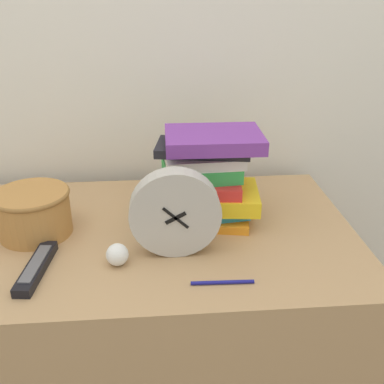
{
  "coord_description": "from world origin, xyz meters",
  "views": [
    {
      "loc": [
        0.08,
        -0.65,
        1.31
      ],
      "look_at": [
        0.16,
        0.3,
        0.86
      ],
      "focal_mm": 42.0,
      "sensor_mm": 36.0,
      "label": 1
    }
  ],
  "objects_px": {
    "book_stack": "(207,177)",
    "basket": "(33,211)",
    "crumpled_paper_ball": "(117,255)",
    "pen": "(222,282)",
    "tv_remote": "(36,267)",
    "desk_clock": "(175,213)"
  },
  "relations": [
    {
      "from": "book_stack",
      "to": "basket",
      "type": "bearing_deg",
      "value": -173.34
    },
    {
      "from": "crumpled_paper_ball",
      "to": "pen",
      "type": "xyz_separation_m",
      "value": [
        0.22,
        -0.09,
        -0.02
      ]
    },
    {
      "from": "desk_clock",
      "to": "tv_remote",
      "type": "distance_m",
      "value": 0.32
    },
    {
      "from": "tv_remote",
      "to": "crumpled_paper_ball",
      "type": "bearing_deg",
      "value": 4.65
    },
    {
      "from": "pen",
      "to": "tv_remote",
      "type": "bearing_deg",
      "value": 169.01
    },
    {
      "from": "crumpled_paper_ball",
      "to": "pen",
      "type": "distance_m",
      "value": 0.24
    },
    {
      "from": "desk_clock",
      "to": "crumpled_paper_ball",
      "type": "height_order",
      "value": "desk_clock"
    },
    {
      "from": "desk_clock",
      "to": "book_stack",
      "type": "distance_m",
      "value": 0.19
    },
    {
      "from": "crumpled_paper_ball",
      "to": "pen",
      "type": "relative_size",
      "value": 0.38
    },
    {
      "from": "basket",
      "to": "pen",
      "type": "height_order",
      "value": "basket"
    },
    {
      "from": "desk_clock",
      "to": "crumpled_paper_ball",
      "type": "bearing_deg",
      "value": -164.46
    },
    {
      "from": "book_stack",
      "to": "crumpled_paper_ball",
      "type": "distance_m",
      "value": 0.31
    },
    {
      "from": "book_stack",
      "to": "crumpled_paper_ball",
      "type": "bearing_deg",
      "value": -137.08
    },
    {
      "from": "desk_clock",
      "to": "book_stack",
      "type": "xyz_separation_m",
      "value": [
        0.09,
        0.17,
        0.01
      ]
    },
    {
      "from": "pen",
      "to": "basket",
      "type": "bearing_deg",
      "value": 150.46
    },
    {
      "from": "crumpled_paper_ball",
      "to": "pen",
      "type": "bearing_deg",
      "value": -22.3
    },
    {
      "from": "pen",
      "to": "desk_clock",
      "type": "bearing_deg",
      "value": 125.49
    },
    {
      "from": "book_stack",
      "to": "crumpled_paper_ball",
      "type": "relative_size",
      "value": 5.45
    },
    {
      "from": "book_stack",
      "to": "crumpled_paper_ball",
      "type": "height_order",
      "value": "book_stack"
    },
    {
      "from": "book_stack",
      "to": "pen",
      "type": "xyz_separation_m",
      "value": [
        0.0,
        -0.29,
        -0.11
      ]
    },
    {
      "from": "book_stack",
      "to": "basket",
      "type": "xyz_separation_m",
      "value": [
        -0.42,
        -0.05,
        -0.05
      ]
    },
    {
      "from": "tv_remote",
      "to": "pen",
      "type": "xyz_separation_m",
      "value": [
        0.39,
        -0.08,
        -0.01
      ]
    }
  ]
}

